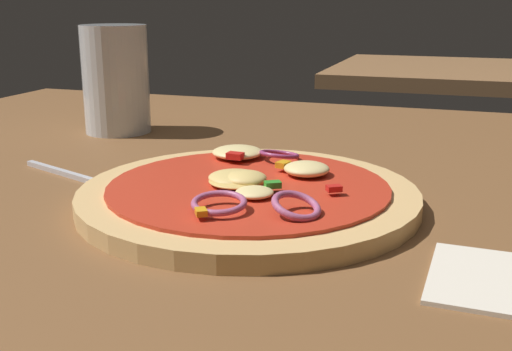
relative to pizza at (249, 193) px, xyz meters
The scene contains 5 objects.
dining_table 0.04m from the pizza, 53.89° to the left, with size 1.22×1.02×0.03m.
pizza is the anchor object (origin of this frame).
fork 0.18m from the pizza, behind, with size 0.15×0.07×0.01m.
beer_glass 0.34m from the pizza, 138.80° to the left, with size 0.08×0.08×0.13m.
background_table 1.20m from the pizza, 79.62° to the left, with size 0.76×0.54×0.03m.
Camera 1 is at (0.15, -0.50, 0.20)m, focal length 44.28 mm.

